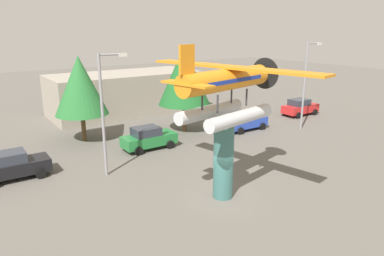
# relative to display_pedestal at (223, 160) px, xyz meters

# --- Properties ---
(ground_plane) EXTENTS (140.00, 140.00, 0.00)m
(ground_plane) POSITION_rel_display_pedestal_xyz_m (0.00, 0.00, -2.18)
(ground_plane) COLOR #605B54
(display_pedestal) EXTENTS (1.10, 1.10, 4.37)m
(display_pedestal) POSITION_rel_display_pedestal_xyz_m (0.00, 0.00, 0.00)
(display_pedestal) COLOR #386B66
(display_pedestal) RESTS_ON ground
(floatplane_monument) EXTENTS (7.15, 10.40, 4.00)m
(floatplane_monument) POSITION_rel_display_pedestal_xyz_m (0.13, 0.03, 3.85)
(floatplane_monument) COLOR silver
(floatplane_monument) RESTS_ON display_pedestal
(car_near_black) EXTENTS (4.20, 2.02, 1.76)m
(car_near_black) POSITION_rel_display_pedestal_xyz_m (-9.16, 9.24, -1.30)
(car_near_black) COLOR black
(car_near_black) RESTS_ON ground
(car_mid_green) EXTENTS (4.20, 2.02, 1.76)m
(car_mid_green) POSITION_rel_display_pedestal_xyz_m (0.46, 9.59, -1.30)
(car_mid_green) COLOR #237A38
(car_mid_green) RESTS_ON ground
(car_far_blue) EXTENTS (4.20, 2.02, 1.76)m
(car_far_blue) POSITION_rel_display_pedestal_xyz_m (10.21, 9.33, -1.30)
(car_far_blue) COLOR #2847B7
(car_far_blue) RESTS_ON ground
(car_distant_red) EXTENTS (4.20, 2.02, 1.76)m
(car_distant_red) POSITION_rel_display_pedestal_xyz_m (19.00, 10.23, -1.30)
(car_distant_red) COLOR red
(car_distant_red) RESTS_ON ground
(streetlight_primary) EXTENTS (1.84, 0.28, 7.63)m
(streetlight_primary) POSITION_rel_display_pedestal_xyz_m (-3.96, 6.59, 2.26)
(streetlight_primary) COLOR gray
(streetlight_primary) RESTS_ON ground
(streetlight_secondary) EXTENTS (1.84, 0.28, 7.83)m
(streetlight_secondary) POSITION_rel_display_pedestal_xyz_m (14.82, 6.51, 2.37)
(streetlight_secondary) COLOR gray
(streetlight_secondary) RESTS_ON ground
(storefront_building) EXTENTS (15.81, 6.97, 4.36)m
(storefront_building) POSITION_rel_display_pedestal_xyz_m (4.24, 22.00, -0.01)
(storefront_building) COLOR #9E9384
(storefront_building) RESTS_ON ground
(tree_east) EXTENTS (4.24, 4.24, 6.97)m
(tree_east) POSITION_rel_display_pedestal_xyz_m (-2.96, 14.46, 2.42)
(tree_east) COLOR brown
(tree_east) RESTS_ON ground
(tree_center_back) EXTENTS (4.57, 4.57, 7.58)m
(tree_center_back) POSITION_rel_display_pedestal_xyz_m (5.42, 12.08, 2.85)
(tree_center_back) COLOR brown
(tree_center_back) RESTS_ON ground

